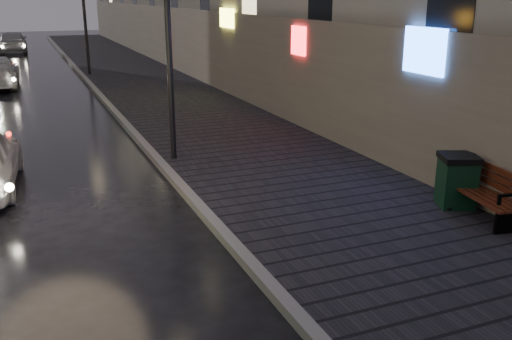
{
  "coord_description": "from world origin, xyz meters",
  "views": [
    {
      "loc": [
        -1.33,
        -6.75,
        3.88
      ],
      "look_at": [
        2.41,
        2.26,
        0.85
      ],
      "focal_mm": 40.0,
      "sensor_mm": 36.0,
      "label": 1
    }
  ],
  "objects_px": {
    "car_far": "(13,42)",
    "bench": "(487,192)",
    "trash_bin": "(457,180)",
    "lamp_near": "(167,12)",
    "lamp_far": "(83,2)"
  },
  "relations": [
    {
      "from": "trash_bin",
      "to": "car_far",
      "type": "height_order",
      "value": "car_far"
    },
    {
      "from": "trash_bin",
      "to": "bench",
      "type": "bearing_deg",
      "value": -57.05
    },
    {
      "from": "car_far",
      "to": "bench",
      "type": "bearing_deg",
      "value": 102.83
    },
    {
      "from": "bench",
      "to": "trash_bin",
      "type": "height_order",
      "value": "trash_bin"
    },
    {
      "from": "lamp_far",
      "to": "lamp_near",
      "type": "bearing_deg",
      "value": -90.0
    },
    {
      "from": "lamp_near",
      "to": "bench",
      "type": "bearing_deg",
      "value": -54.51
    },
    {
      "from": "bench",
      "to": "car_far",
      "type": "relative_size",
      "value": 0.41
    },
    {
      "from": "lamp_far",
      "to": "car_far",
      "type": "relative_size",
      "value": 1.19
    },
    {
      "from": "lamp_far",
      "to": "car_far",
      "type": "distance_m",
      "value": 14.66
    },
    {
      "from": "lamp_near",
      "to": "lamp_far",
      "type": "relative_size",
      "value": 1.0
    },
    {
      "from": "lamp_far",
      "to": "bench",
      "type": "distance_m",
      "value": 22.27
    },
    {
      "from": "lamp_near",
      "to": "bench",
      "type": "height_order",
      "value": "lamp_near"
    },
    {
      "from": "trash_bin",
      "to": "lamp_near",
      "type": "bearing_deg",
      "value": 150.0
    },
    {
      "from": "lamp_near",
      "to": "trash_bin",
      "type": "bearing_deg",
      "value": -52.16
    },
    {
      "from": "lamp_near",
      "to": "trash_bin",
      "type": "xyz_separation_m",
      "value": [
        3.95,
        -5.09,
        -2.85
      ]
    }
  ]
}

